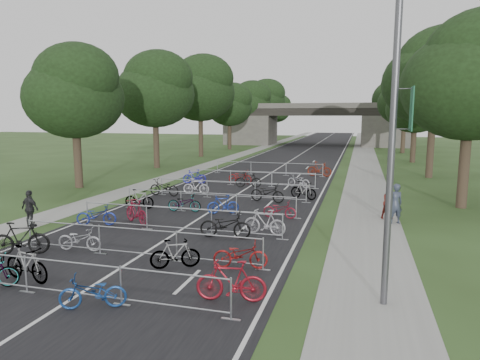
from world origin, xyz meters
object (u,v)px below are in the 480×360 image
object	(u,v)px
bike_1	(26,264)
lamppost	(393,146)
bike_2	(93,292)
overpass_bridge	(316,124)
pedestrian_c	(30,209)
pedestrian_a	(395,204)
pedestrian_b	(389,203)

from	to	relation	value
bike_1	lamppost	bearing A→B (deg)	-72.25
lamppost	bike_2	bearing A→B (deg)	-162.05
overpass_bridge	pedestrian_c	bearing A→B (deg)	-96.59
overpass_bridge	pedestrian_a	xyz separation A→B (m)	(9.20, -53.71, -2.59)
bike_2	pedestrian_c	size ratio (longest dim) A/B	1.03
lamppost	pedestrian_a	world-z (taller)	lamppost
bike_1	pedestrian_b	distance (m)	15.99
bike_2	pedestrian_c	world-z (taller)	pedestrian_c
pedestrian_a	pedestrian_c	bearing A→B (deg)	-2.96
bike_2	pedestrian_b	bearing A→B (deg)	123.75
overpass_bridge	bike_2	world-z (taller)	overpass_bridge
pedestrian_b	pedestrian_c	distance (m)	16.93
bike_1	pedestrian_a	world-z (taller)	pedestrian_a
lamppost	bike_1	bearing A→B (deg)	-172.87
bike_2	pedestrian_c	bearing A→B (deg)	-153.55
overpass_bridge	pedestrian_a	bearing A→B (deg)	-80.28
lamppost	pedestrian_b	size ratio (longest dim) A/B	5.05
lamppost	bike_1	size ratio (longest dim) A/B	4.47
pedestrian_b	pedestrian_c	bearing A→B (deg)	174.80
bike_1	pedestrian_a	distance (m)	15.52
bike_2	pedestrian_b	distance (m)	14.93
bike_2	pedestrian_a	size ratio (longest dim) A/B	0.92
overpass_bridge	pedestrian_c	size ratio (longest dim) A/B	18.29
overpass_bridge	pedestrian_c	world-z (taller)	overpass_bridge
overpass_bridge	pedestrian_b	world-z (taller)	overpass_bridge
overpass_bridge	pedestrian_c	xyz separation A→B (m)	(-6.80, -58.90, -2.69)
overpass_bridge	pedestrian_a	size ratio (longest dim) A/B	16.36
bike_1	pedestrian_c	size ratio (longest dim) A/B	1.08
pedestrian_a	pedestrian_b	xyz separation A→B (m)	(-0.20, 0.87, -0.13)
pedestrian_b	pedestrian_c	xyz separation A→B (m)	(-15.80, -6.06, 0.03)
lamppost	pedestrian_c	size ratio (longest dim) A/B	4.84
bike_2	lamppost	bearing A→B (deg)	84.42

